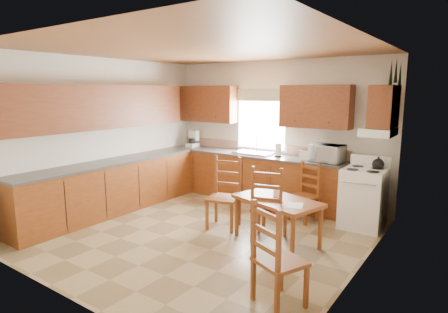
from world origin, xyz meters
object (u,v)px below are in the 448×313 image
Objects in this scene: chair_near_left at (269,203)px; chair_near_right at (280,254)px; stove at (363,199)px; microwave at (327,153)px; chair_far_left at (224,194)px; chair_far_right at (304,193)px; dining_table at (277,221)px.

chair_near_right is at bearing 106.89° from chair_near_left.
microwave is at bearing 155.22° from stove.
chair_far_left is (-1.05, -1.59, -0.52)m from microwave.
chair_far_left is 1.15× the size of chair_far_right.
dining_table is 1.59m from chair_near_right.
stove is 2.19m from chair_far_left.
chair_far_right is (-0.06, 1.07, 0.16)m from dining_table.
microwave is (-0.73, 0.32, 0.61)m from stove.
dining_table is 0.98m from chair_far_left.
microwave is 3.15m from chair_near_right.
chair_far_right is (-0.80, 2.46, -0.05)m from chair_near_right.
stove is 0.86× the size of chair_near_right.
stove is 2.71m from chair_near_right.
stove is 0.84× the size of chair_near_left.
chair_near_left is 1.67m from chair_near_right.
chair_near_left is 0.99× the size of chair_far_left.
chair_near_right reaches higher than stove.
stove is 1.61m from chair_near_left.
chair_far_left is (-1.78, -1.27, 0.09)m from stove.
microwave reaches higher than chair_near_left.
chair_near_right reaches higher than dining_table.
microwave is 1.81m from dining_table.
microwave reaches higher than stove.
microwave is 1.72m from chair_near_left.
microwave is at bearing -53.93° from chair_near_right.
chair_far_left is at bearing -16.27° from chair_near_right.
dining_table is 1.09× the size of chair_far_left.
dining_table is 1.12× the size of chair_near_right.
dining_table is 1.09× the size of chair_near_left.
chair_near_right is at bearing -71.58° from microwave.
dining_table is 1.25× the size of chair_far_right.
chair_far_right reaches higher than stove.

